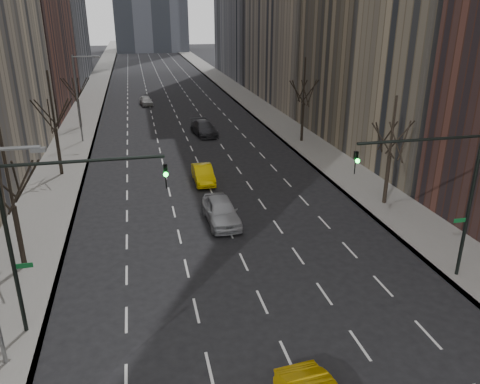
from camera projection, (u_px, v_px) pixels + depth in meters
sidewalk_left at (90, 101)px, 73.16m from camera, size 4.50×320.00×0.15m
sidewalk_right at (242, 95)px, 78.14m from camera, size 4.50×320.00×0.15m
tree_lw_b at (14, 206)px, 24.60m from camera, size 3.36×3.50×7.82m
tree_lw_c at (56, 130)px, 39.04m from camera, size 3.36×3.50×8.74m
tree_lw_d at (78, 99)px, 55.58m from camera, size 3.36×3.50×7.36m
tree_rw_b at (390, 156)px, 33.12m from camera, size 3.36×3.50×7.82m
tree_rw_c at (303, 105)px, 49.37m from camera, size 3.36×3.50×8.74m
traffic_mast_left at (49, 216)px, 19.09m from camera, size 6.69×0.39×8.00m
traffic_mast_right at (444, 183)px, 22.79m from camera, size 6.69×0.39×8.00m
streetlight_far at (80, 90)px, 48.70m from camera, size 2.83×0.22×9.00m
silver_sedan_ahead at (221, 211)px, 31.21m from camera, size 2.17×5.09×1.71m
far_taxi at (203, 174)px, 38.63m from camera, size 1.52×4.34×1.43m
far_suv_grey at (204, 128)px, 53.43m from camera, size 2.90×5.66×1.57m
far_car_white at (146, 101)px, 70.29m from camera, size 2.12×4.23×1.38m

